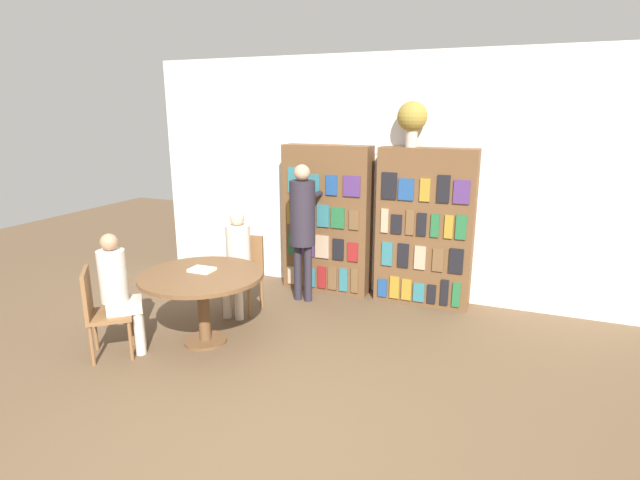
{
  "coord_description": "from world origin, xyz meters",
  "views": [
    {
      "loc": [
        1.67,
        -2.66,
        2.33
      ],
      "look_at": [
        -0.18,
        1.88,
        1.05
      ],
      "focal_mm": 28.0,
      "sensor_mm": 36.0,
      "label": 1
    }
  ],
  "objects_px": {
    "bookshelf_left": "(327,220)",
    "chair_near_camera": "(101,309)",
    "chair_left_side": "(245,269)",
    "reading_table": "(202,285)",
    "seated_reader_right": "(119,287)",
    "flower_vase": "(412,118)",
    "seated_reader_left": "(237,257)",
    "bookshelf_right": "(425,228)",
    "librarian_standing": "(303,219)"
  },
  "relations": [
    {
      "from": "bookshelf_left",
      "to": "chair_near_camera",
      "type": "xyz_separation_m",
      "value": [
        -1.31,
        -2.58,
        -0.46
      ]
    },
    {
      "from": "bookshelf_left",
      "to": "chair_left_side",
      "type": "distance_m",
      "value": 1.29
    },
    {
      "from": "reading_table",
      "to": "seated_reader_right",
      "type": "xyz_separation_m",
      "value": [
        -0.59,
        -0.5,
        0.06
      ]
    },
    {
      "from": "flower_vase",
      "to": "seated_reader_left",
      "type": "distance_m",
      "value": 2.58
    },
    {
      "from": "chair_near_camera",
      "to": "reading_table",
      "type": "bearing_deg",
      "value": 90.0
    },
    {
      "from": "bookshelf_left",
      "to": "chair_left_side",
      "type": "relative_size",
      "value": 2.15
    },
    {
      "from": "bookshelf_left",
      "to": "bookshelf_right",
      "type": "height_order",
      "value": "same"
    },
    {
      "from": "reading_table",
      "to": "seated_reader_left",
      "type": "xyz_separation_m",
      "value": [
        -0.06,
        0.78,
        0.07
      ]
    },
    {
      "from": "reading_table",
      "to": "librarian_standing",
      "type": "xyz_separation_m",
      "value": [
        0.46,
        1.46,
        0.43
      ]
    },
    {
      "from": "bookshelf_left",
      "to": "chair_left_side",
      "type": "bearing_deg",
      "value": -123.31
    },
    {
      "from": "seated_reader_right",
      "to": "librarian_standing",
      "type": "height_order",
      "value": "librarian_standing"
    },
    {
      "from": "seated_reader_left",
      "to": "librarian_standing",
      "type": "xyz_separation_m",
      "value": [
        0.52,
        0.68,
        0.35
      ]
    },
    {
      "from": "chair_near_camera",
      "to": "bookshelf_right",
      "type": "bearing_deg",
      "value": 94.5
    },
    {
      "from": "reading_table",
      "to": "seated_reader_right",
      "type": "distance_m",
      "value": 0.78
    },
    {
      "from": "bookshelf_right",
      "to": "reading_table",
      "type": "xyz_separation_m",
      "value": [
        -1.85,
        -1.96,
        -0.33
      ]
    },
    {
      "from": "chair_near_camera",
      "to": "seated_reader_right",
      "type": "bearing_deg",
      "value": 90.0
    },
    {
      "from": "flower_vase",
      "to": "chair_near_camera",
      "type": "relative_size",
      "value": 0.59
    },
    {
      "from": "reading_table",
      "to": "chair_near_camera",
      "type": "xyz_separation_m",
      "value": [
        -0.73,
        -0.62,
        -0.13
      ]
    },
    {
      "from": "seated_reader_left",
      "to": "seated_reader_right",
      "type": "height_order",
      "value": "seated_reader_left"
    },
    {
      "from": "bookshelf_right",
      "to": "librarian_standing",
      "type": "relative_size",
      "value": 1.12
    },
    {
      "from": "flower_vase",
      "to": "bookshelf_left",
      "type": "bearing_deg",
      "value": -179.74
    },
    {
      "from": "chair_left_side",
      "to": "seated_reader_right",
      "type": "distance_m",
      "value": 1.56
    },
    {
      "from": "bookshelf_right",
      "to": "seated_reader_right",
      "type": "xyz_separation_m",
      "value": [
        -2.44,
        -2.46,
        -0.26
      ]
    },
    {
      "from": "flower_vase",
      "to": "librarian_standing",
      "type": "xyz_separation_m",
      "value": [
        -1.18,
        -0.51,
        -1.19
      ]
    },
    {
      "from": "bookshelf_left",
      "to": "reading_table",
      "type": "xyz_separation_m",
      "value": [
        -0.58,
        -1.96,
        -0.32
      ]
    },
    {
      "from": "chair_left_side",
      "to": "librarian_standing",
      "type": "bearing_deg",
      "value": -141.39
    },
    {
      "from": "reading_table",
      "to": "chair_near_camera",
      "type": "distance_m",
      "value": 0.97
    },
    {
      "from": "bookshelf_left",
      "to": "bookshelf_right",
      "type": "relative_size",
      "value": 1.0
    },
    {
      "from": "bookshelf_left",
      "to": "seated_reader_right",
      "type": "xyz_separation_m",
      "value": [
        -1.17,
        -2.46,
        -0.26
      ]
    },
    {
      "from": "bookshelf_right",
      "to": "chair_left_side",
      "type": "relative_size",
      "value": 2.15
    },
    {
      "from": "reading_table",
      "to": "chair_left_side",
      "type": "distance_m",
      "value": 0.97
    },
    {
      "from": "bookshelf_right",
      "to": "reading_table",
      "type": "bearing_deg",
      "value": -133.35
    },
    {
      "from": "bookshelf_right",
      "to": "bookshelf_left",
      "type": "bearing_deg",
      "value": -180.0
    },
    {
      "from": "reading_table",
      "to": "chair_left_side",
      "type": "xyz_separation_m",
      "value": [
        -0.08,
        0.95,
        -0.13
      ]
    },
    {
      "from": "seated_reader_right",
      "to": "flower_vase",
      "type": "bearing_deg",
      "value": 97.4
    },
    {
      "from": "bookshelf_left",
      "to": "seated_reader_right",
      "type": "distance_m",
      "value": 2.74
    },
    {
      "from": "reading_table",
      "to": "seated_reader_left",
      "type": "bearing_deg",
      "value": 94.55
    },
    {
      "from": "bookshelf_right",
      "to": "chair_near_camera",
      "type": "relative_size",
      "value": 2.15
    },
    {
      "from": "seated_reader_left",
      "to": "bookshelf_left",
      "type": "bearing_deg",
      "value": -123.2
    },
    {
      "from": "bookshelf_left",
      "to": "reading_table",
      "type": "distance_m",
      "value": 2.07
    },
    {
      "from": "bookshelf_right",
      "to": "chair_left_side",
      "type": "height_order",
      "value": "bookshelf_right"
    },
    {
      "from": "bookshelf_left",
      "to": "flower_vase",
      "type": "height_order",
      "value": "flower_vase"
    },
    {
      "from": "chair_left_side",
      "to": "librarian_standing",
      "type": "height_order",
      "value": "librarian_standing"
    },
    {
      "from": "chair_near_camera",
      "to": "flower_vase",
      "type": "bearing_deg",
      "value": 97.01
    },
    {
      "from": "seated_reader_left",
      "to": "reading_table",
      "type": "bearing_deg",
      "value": 90.0
    },
    {
      "from": "flower_vase",
      "to": "chair_left_side",
      "type": "xyz_separation_m",
      "value": [
        -1.71,
        -1.01,
        -1.74
      ]
    },
    {
      "from": "reading_table",
      "to": "chair_left_side",
      "type": "relative_size",
      "value": 1.4
    },
    {
      "from": "flower_vase",
      "to": "librarian_standing",
      "type": "height_order",
      "value": "flower_vase"
    },
    {
      "from": "flower_vase",
      "to": "bookshelf_right",
      "type": "bearing_deg",
      "value": -1.27
    },
    {
      "from": "bookshelf_right",
      "to": "flower_vase",
      "type": "xyz_separation_m",
      "value": [
        -0.21,
        0.0,
        1.29
      ]
    }
  ]
}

